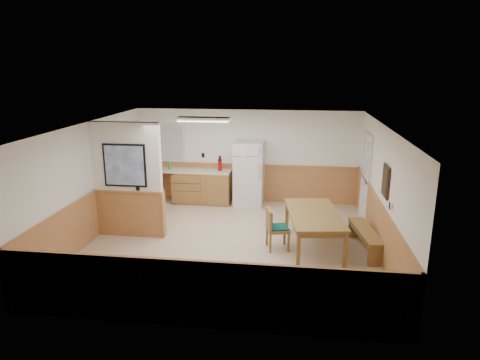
# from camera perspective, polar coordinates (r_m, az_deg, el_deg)

# --- Properties ---
(ground) EXTENTS (6.00, 6.00, 0.00)m
(ground) POSITION_cam_1_polar(r_m,az_deg,el_deg) (9.09, -1.27, -8.49)
(ground) COLOR #C3AB8C
(ground) RESTS_ON ground
(ceiling) EXTENTS (6.00, 6.00, 0.02)m
(ceiling) POSITION_cam_1_polar(r_m,az_deg,el_deg) (8.41, -1.37, 7.33)
(ceiling) COLOR white
(ceiling) RESTS_ON back_wall
(back_wall) EXTENTS (6.00, 0.02, 2.50)m
(back_wall) POSITION_cam_1_polar(r_m,az_deg,el_deg) (11.55, 0.91, 3.18)
(back_wall) COLOR white
(back_wall) RESTS_ON ground
(right_wall) EXTENTS (0.02, 6.00, 2.50)m
(right_wall) POSITION_cam_1_polar(r_m,az_deg,el_deg) (8.75, 18.51, -1.54)
(right_wall) COLOR white
(right_wall) RESTS_ON ground
(left_wall) EXTENTS (0.02, 6.00, 2.50)m
(left_wall) POSITION_cam_1_polar(r_m,az_deg,el_deg) (9.57, -19.37, -0.21)
(left_wall) COLOR white
(left_wall) RESTS_ON ground
(wainscot_back) EXTENTS (6.00, 0.04, 1.00)m
(wainscot_back) POSITION_cam_1_polar(r_m,az_deg,el_deg) (11.71, 0.89, -0.43)
(wainscot_back) COLOR #C1794D
(wainscot_back) RESTS_ON ground
(wainscot_right) EXTENTS (0.04, 6.00, 1.00)m
(wainscot_right) POSITION_cam_1_polar(r_m,az_deg,el_deg) (8.98, 17.99, -6.13)
(wainscot_right) COLOR #C1794D
(wainscot_right) RESTS_ON ground
(wainscot_left) EXTENTS (0.04, 6.00, 1.00)m
(wainscot_left) POSITION_cam_1_polar(r_m,az_deg,el_deg) (9.78, -18.88, -4.45)
(wainscot_left) COLOR #C1794D
(wainscot_left) RESTS_ON ground
(partition_wall) EXTENTS (1.50, 0.20, 2.50)m
(partition_wall) POSITION_cam_1_polar(r_m,az_deg,el_deg) (9.44, -14.77, -0.16)
(partition_wall) COLOR white
(partition_wall) RESTS_ON ground
(kitchen_counter) EXTENTS (2.20, 0.61, 1.00)m
(kitchen_counter) POSITION_cam_1_polar(r_m,az_deg,el_deg) (11.63, -5.20, -0.80)
(kitchen_counter) COLOR olive
(kitchen_counter) RESTS_ON ground
(exterior_door) EXTENTS (0.07, 1.02, 2.15)m
(exterior_door) POSITION_cam_1_polar(r_m,az_deg,el_deg) (10.59, 16.36, 0.36)
(exterior_door) COLOR white
(exterior_door) RESTS_ON ground
(kitchen_window) EXTENTS (0.80, 0.04, 1.00)m
(kitchen_window) POSITION_cam_1_polar(r_m,az_deg,el_deg) (11.89, -9.24, 4.80)
(kitchen_window) COLOR white
(kitchen_window) RESTS_ON back_wall
(wall_painting) EXTENTS (0.04, 0.50, 0.60)m
(wall_painting) POSITION_cam_1_polar(r_m,az_deg,el_deg) (8.38, 18.83, -0.15)
(wall_painting) COLOR #301F13
(wall_painting) RESTS_ON right_wall
(fluorescent_fixture) EXTENTS (1.20, 0.30, 0.09)m
(fluorescent_fixture) POSITION_cam_1_polar(r_m,az_deg,el_deg) (9.83, -4.88, 8.09)
(fluorescent_fixture) COLOR white
(fluorescent_fixture) RESTS_ON ceiling
(refrigerator) EXTENTS (0.78, 0.73, 1.71)m
(refrigerator) POSITION_cam_1_polar(r_m,az_deg,el_deg) (11.27, 1.20, 0.83)
(refrigerator) COLOR silver
(refrigerator) RESTS_ON ground
(dining_table) EXTENTS (1.24, 2.09, 0.75)m
(dining_table) POSITION_cam_1_polar(r_m,az_deg,el_deg) (8.79, 9.83, -4.91)
(dining_table) COLOR olive
(dining_table) RESTS_ON ground
(dining_bench) EXTENTS (0.54, 1.52, 0.45)m
(dining_bench) POSITION_cam_1_polar(r_m,az_deg,el_deg) (9.00, 16.40, -7.04)
(dining_bench) COLOR olive
(dining_bench) RESTS_ON ground
(dining_chair) EXTENTS (0.68, 0.54, 0.85)m
(dining_chair) POSITION_cam_1_polar(r_m,az_deg,el_deg) (8.70, 4.52, -6.11)
(dining_chair) COLOR olive
(dining_chair) RESTS_ON ground
(fire_extinguisher) EXTENTS (0.13, 0.13, 0.41)m
(fire_extinguisher) POSITION_cam_1_polar(r_m,az_deg,el_deg) (11.39, -2.70, 2.12)
(fire_extinguisher) COLOR #B3090B
(fire_extinguisher) RESTS_ON kitchen_counter
(soap_bottle) EXTENTS (0.09, 0.09, 0.21)m
(soap_bottle) POSITION_cam_1_polar(r_m,az_deg,el_deg) (11.70, -9.42, 1.89)
(soap_bottle) COLOR green
(soap_bottle) RESTS_ON kitchen_counter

